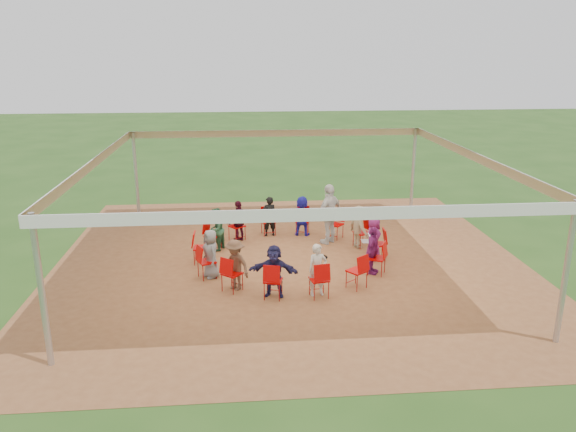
{
  "coord_description": "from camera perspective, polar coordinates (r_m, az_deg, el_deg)",
  "views": [
    {
      "loc": [
        -1.35,
        -14.74,
        5.73
      ],
      "look_at": [
        -0.03,
        0.3,
        1.24
      ],
      "focal_mm": 35.0,
      "sensor_mm": 36.0,
      "label": 1
    }
  ],
  "objects": [
    {
      "name": "standing_person",
      "position": [
        17.1,
        4.25,
        0.21
      ],
      "size": [
        1.16,
        1.16,
        1.86
      ],
      "primitive_type": "imported",
      "rotation": [
        0.0,
        0.0,
        3.92
      ],
      "color": "silver",
      "rests_on": "ground"
    },
    {
      "name": "ground",
      "position": [
        15.87,
        0.21,
        -4.61
      ],
      "size": [
        80.0,
        80.0,
        0.0
      ],
      "primitive_type": "plane",
      "color": "#264916",
      "rests_on": "ground"
    },
    {
      "name": "person_seated_6",
      "position": [
        14.71,
        -7.85,
        -3.81
      ],
      "size": [
        0.58,
        0.72,
        1.29
      ],
      "primitive_type": "imported",
      "rotation": [
        0.0,
        0.0,
        -1.15
      ],
      "color": "slate",
      "rests_on": "ground"
    },
    {
      "name": "person_seated_10",
      "position": [
        14.97,
        8.6,
        -3.48
      ],
      "size": [
        0.69,
        0.85,
        1.29
      ],
      "primitive_type": "imported",
      "rotation": [
        0.0,
        0.0,
        1.09
      ],
      "color": "#7D1E64",
      "rests_on": "ground"
    },
    {
      "name": "chair_10",
      "position": [
        13.44,
        -1.52,
        -6.58
      ],
      "size": [
        0.52,
        0.53,
        0.9
      ],
      "primitive_type": null,
      "rotation": [
        0.0,
        0.0,
        -0.25
      ],
      "color": "#C00100",
      "rests_on": "ground"
    },
    {
      "name": "chair_7",
      "position": [
        15.77,
        -8.82,
        -3.22
      ],
      "size": [
        0.45,
        0.43,
        0.9
      ],
      "primitive_type": null,
      "rotation": [
        0.0,
        0.0,
        -1.6
      ],
      "color": "#C00100",
      "rests_on": "ground"
    },
    {
      "name": "chair_6",
      "position": [
        16.76,
        -7.66,
        -1.97
      ],
      "size": [
        0.58,
        0.58,
        0.9
      ],
      "primitive_type": null,
      "rotation": [
        0.0,
        0.0,
        -2.05
      ],
      "color": "#C00100",
      "rests_on": "ground"
    },
    {
      "name": "person_seated_3",
      "position": [
        17.81,
        -1.92,
        -0.03
      ],
      "size": [
        0.52,
        0.39,
        1.29
      ],
      "primitive_type": "imported",
      "rotation": [
        0.0,
        0.0,
        -2.95
      ],
      "color": "black",
      "rests_on": "ground"
    },
    {
      "name": "person_seated_2",
      "position": [
        17.87,
        1.44,
        0.03
      ],
      "size": [
        1.27,
        0.73,
        1.29
      ],
      "primitive_type": "imported",
      "rotation": [
        0.0,
        0.0,
        2.89
      ],
      "color": "#2321B2",
      "rests_on": "ground"
    },
    {
      "name": "chair_5",
      "position": [
        17.53,
        -5.22,
        -1.04
      ],
      "size": [
        0.6,
        0.6,
        0.9
      ],
      "primitive_type": null,
      "rotation": [
        0.0,
        0.0,
        -2.5
      ],
      "color": "#C00100",
      "rests_on": "ground"
    },
    {
      "name": "laptop",
      "position": [
        15.94,
        8.13,
        -2.34
      ],
      "size": [
        0.28,
        0.35,
        0.24
      ],
      "rotation": [
        0.0,
        0.0,
        1.54
      ],
      "color": "#B7B7BC",
      "rests_on": "ground"
    },
    {
      "name": "chair_9",
      "position": [
        13.89,
        -5.7,
        -5.87
      ],
      "size": [
        0.6,
        0.61,
        0.9
      ],
      "primitive_type": null,
      "rotation": [
        0.0,
        0.0,
        -0.7
      ],
      "color": "#C00100",
      "rests_on": "ground"
    },
    {
      "name": "chair_8",
      "position": [
        14.74,
        -8.25,
        -4.62
      ],
      "size": [
        0.57,
        0.56,
        0.9
      ],
      "primitive_type": null,
      "rotation": [
        0.0,
        0.0,
        -1.15
      ],
      "color": "#C00100",
      "rests_on": "ground"
    },
    {
      "name": "person_seated_5",
      "position": [
        16.64,
        -7.33,
        -1.37
      ],
      "size": [
        0.61,
        0.72,
        1.29
      ],
      "primitive_type": "imported",
      "rotation": [
        0.0,
        0.0,
        -2.05
      ],
      "color": "#245033",
      "rests_on": "ground"
    },
    {
      "name": "person_seated_4",
      "position": [
        17.38,
        -5.0,
        -0.5
      ],
      "size": [
        0.84,
        0.76,
        1.29
      ],
      "primitive_type": "imported",
      "rotation": [
        0.0,
        0.0,
        -2.5
      ],
      "color": "#3B0A1A",
      "rests_on": "ground"
    },
    {
      "name": "chair_0",
      "position": [
        16.05,
        9.08,
        -2.87
      ],
      "size": [
        0.45,
        0.43,
        0.9
      ],
      "primitive_type": null,
      "rotation": [
        0.0,
        0.0,
        1.54
      ],
      "color": "#C00100",
      "rests_on": "ground"
    },
    {
      "name": "cable_coil",
      "position": [
        16.15,
        3.51,
        -4.18
      ],
      "size": [
        0.41,
        0.41,
        0.03
      ],
      "rotation": [
        0.0,
        0.0,
        0.38
      ],
      "color": "black",
      "rests_on": "ground"
    },
    {
      "name": "tent",
      "position": [
        15.18,
        0.22,
        3.77
      ],
      "size": [
        10.33,
        10.33,
        3.0
      ],
      "color": "#B2B2B7",
      "rests_on": "ground"
    },
    {
      "name": "person_seated_0",
      "position": [
        15.96,
        8.69,
        -2.21
      ],
      "size": [
        0.37,
        0.64,
        1.29
      ],
      "primitive_type": "imported",
      "rotation": [
        0.0,
        0.0,
        1.54
      ],
      "color": "#7D1E64",
      "rests_on": "ground"
    },
    {
      "name": "chair_4",
      "position": [
        17.98,
        -2.01,
        -0.53
      ],
      "size": [
        0.5,
        0.51,
        0.9
      ],
      "primitive_type": null,
      "rotation": [
        0.0,
        0.0,
        -2.95
      ],
      "color": "#C00100",
      "rests_on": "ground"
    },
    {
      "name": "chair_3",
      "position": [
        18.04,
        1.49,
        -0.48
      ],
      "size": [
        0.52,
        0.53,
        0.9
      ],
      "primitive_type": null,
      "rotation": [
        0.0,
        0.0,
        2.89
      ],
      "color": "#C00100",
      "rests_on": "ground"
    },
    {
      "name": "person_seated_7",
      "position": [
        13.9,
        -5.4,
        -4.95
      ],
      "size": [
        0.9,
        0.85,
        1.29
      ],
      "primitive_type": "imported",
      "rotation": [
        0.0,
        0.0,
        -0.7
      ],
      "color": "brown",
      "rests_on": "ground"
    },
    {
      "name": "dirt_patch",
      "position": [
        15.87,
        0.21,
        -4.59
      ],
      "size": [
        13.0,
        13.0,
        0.0
      ],
      "primitive_type": "plane",
      "color": "brown",
      "rests_on": "ground"
    },
    {
      "name": "chair_11",
      "position": [
        13.52,
        3.18,
        -6.47
      ],
      "size": [
        0.5,
        0.51,
        0.9
      ],
      "primitive_type": null,
      "rotation": [
        0.0,
        0.0,
        0.19
      ],
      "color": "#C00100",
      "rests_on": "ground"
    },
    {
      "name": "person_seated_8",
      "position": [
        13.48,
        -1.43,
        -5.6
      ],
      "size": [
        1.27,
        0.73,
        1.29
      ],
      "primitive_type": "imported",
      "rotation": [
        0.0,
        0.0,
        -0.25
      ],
      "color": "#1E1C46",
      "rests_on": "ground"
    },
    {
      "name": "chair_1",
      "position": [
        16.99,
        7.52,
        -1.7
      ],
      "size": [
        0.57,
        0.56,
        0.9
      ],
      "primitive_type": null,
      "rotation": [
        0.0,
        0.0,
        1.99
      ],
      "color": "#C00100",
      "rests_on": "ground"
    },
    {
      "name": "person_seated_1",
      "position": [
        16.87,
        7.22,
        -1.11
      ],
      "size": [
        0.72,
        0.93,
        1.29
      ],
      "primitive_type": "imported",
      "rotation": [
        0.0,
        0.0,
        1.99
      ],
      "color": "#8B7857",
      "rests_on": "ground"
    },
    {
      "name": "person_seated_9",
      "position": [
        13.55,
        3.03,
        -5.5
      ],
      "size": [
        0.52,
        0.39,
        1.29
      ],
      "primitive_type": "imported",
      "rotation": [
        0.0,
        0.0,
        0.19
      ],
      "color": "beige",
      "rests_on": "ground"
    },
    {
      "name": "chair_13",
      "position": [
        15.01,
        9.02,
        -4.26
      ],
      "size": [
        0.58,
        0.58,
        0.9
      ],
      "primitive_type": null,
      "rotation": [
        0.0,
        0.0,
        1.09
      ],
      "color": "#C00100",
      "rests_on": "ground"
    },
    {
      "name": "chair_12",
      "position": [
        14.09,
        7.0,
        -5.58
      ],
      "size": [
        0.6,
        0.6,
        0.9
      ],
      "primitive_type": null,
      "rotation": [
        0.0,
        0.0,
        0.64
      ],
      "color": "#C00100",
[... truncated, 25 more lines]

